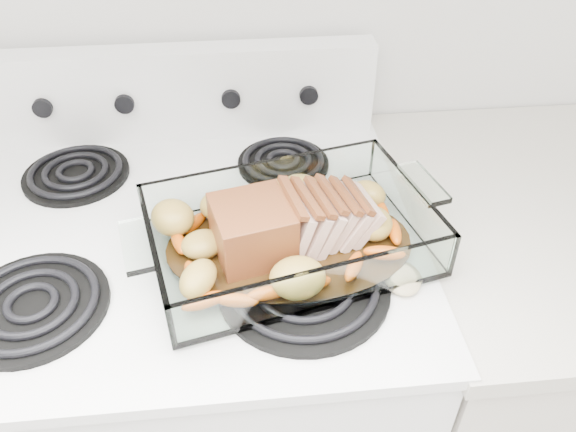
{
  "coord_description": "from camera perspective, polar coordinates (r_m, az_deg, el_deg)",
  "views": [
    {
      "loc": [
        0.11,
        0.94,
        1.53
      ],
      "look_at": [
        0.18,
        1.59,
        0.99
      ],
      "focal_mm": 35.0,
      "sensor_mm": 36.0,
      "label": 1
    }
  ],
  "objects": [
    {
      "name": "electric_range",
      "position": [
        1.28,
        -8.59,
        -16.67
      ],
      "size": [
        0.78,
        0.7,
        1.12
      ],
      "color": "white",
      "rests_on": "ground"
    },
    {
      "name": "counter_right",
      "position": [
        1.4,
        20.68,
        -13.91
      ],
      "size": [
        0.58,
        0.68,
        0.93
      ],
      "color": "silver",
      "rests_on": "ground"
    },
    {
      "name": "baking_dish",
      "position": [
        0.85,
        0.14,
        -2.27
      ],
      "size": [
        0.41,
        0.27,
        0.08
      ],
      "rotation": [
        0.0,
        0.0,
        0.23
      ],
      "color": "white",
      "rests_on": "electric_range"
    },
    {
      "name": "pork_roast",
      "position": [
        0.83,
        -0.88,
        -0.84
      ],
      "size": [
        0.25,
        0.11,
        0.09
      ],
      "rotation": [
        0.0,
        0.0,
        -0.26
      ],
      "color": "brown",
      "rests_on": "baking_dish"
    },
    {
      "name": "roast_vegetables",
      "position": [
        0.88,
        -0.4,
        -0.16
      ],
      "size": [
        0.39,
        0.21,
        0.05
      ],
      "rotation": [
        0.0,
        0.0,
        -0.22
      ],
      "color": "#C75400",
      "rests_on": "baking_dish"
    },
    {
      "name": "wooden_spoon",
      "position": [
        0.87,
        9.73,
        -3.87
      ],
      "size": [
        0.08,
        0.26,
        0.02
      ],
      "rotation": [
        0.0,
        0.0,
        0.15
      ],
      "color": "#B9AD8E",
      "rests_on": "electric_range"
    }
  ]
}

